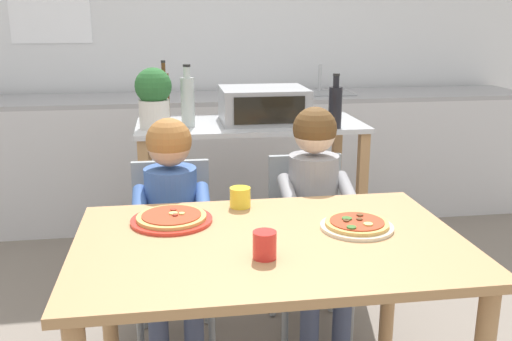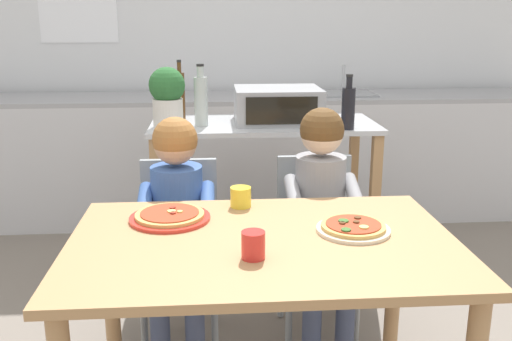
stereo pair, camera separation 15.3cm
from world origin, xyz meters
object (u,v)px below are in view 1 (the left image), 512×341
toaster_oven (264,105)px  drinking_cup_red (265,245)px  child_in_grey_shirt (316,198)px  kitchen_island_cart (250,176)px  dining_chair_right (309,231)px  child_in_blue_striped_shirt (172,211)px  pizza_plate_red_rimmed (172,219)px  bottle_slim_sauce (165,96)px  dining_table (270,269)px  potted_herb_plant (154,96)px  pizza_plate_cream (357,225)px  bottle_squat_spirits (188,100)px  bottle_dark_olive_oil (335,106)px  dining_chair_left (173,240)px  drinking_cup_yellow (240,197)px

toaster_oven → drinking_cup_red: size_ratio=5.36×
child_in_grey_shirt → kitchen_island_cart: bearing=106.4°
kitchen_island_cart → dining_chair_right: size_ratio=1.47×
child_in_blue_striped_shirt → pizza_plate_red_rimmed: bearing=-90.0°
bottle_slim_sauce → child_in_blue_striped_shirt: bearing=-88.9°
dining_chair_right → drinking_cup_red: size_ratio=9.67×
child_in_blue_striped_shirt → drinking_cup_red: bearing=-69.0°
dining_table → child_in_blue_striped_shirt: (-0.31, 0.56, 0.02)m
bottle_slim_sauce → potted_herb_plant: (-0.05, -0.21, 0.03)m
pizza_plate_cream → toaster_oven: bearing=95.7°
kitchen_island_cart → dining_table: bearing=-95.2°
dining_table → child_in_grey_shirt: 0.66m
bottle_squat_spirits → drinking_cup_red: (0.17, -1.33, -0.25)m
toaster_oven → pizza_plate_cream: (0.12, -1.22, -0.23)m
bottle_slim_sauce → potted_herb_plant: bottle_slim_sauce is taller
drinking_cup_red → kitchen_island_cart: bearing=83.7°
bottle_squat_spirits → child_in_blue_striped_shirt: bearing=-99.2°
bottle_dark_olive_oil → dining_chair_left: size_ratio=0.34×
bottle_squat_spirits → child_in_grey_shirt: size_ratio=0.30×
toaster_oven → drinking_cup_red: 1.44m
dining_table → bottle_squat_spirits: bearing=100.3°
potted_herb_plant → pizza_plate_cream: bearing=-58.4°
bottle_slim_sauce → drinking_cup_red: bottle_slim_sauce is taller
dining_table → drinking_cup_yellow: size_ratio=15.88×
toaster_oven → potted_herb_plant: potted_herb_plant is taller
pizza_plate_red_rimmed → drinking_cup_yellow: size_ratio=3.61×
dining_table → dining_chair_left: (-0.31, 0.69, -0.16)m
pizza_plate_red_rimmed → drinking_cup_yellow: bearing=25.7°
bottle_slim_sauce → dining_chair_right: (0.64, -0.68, -0.55)m
pizza_plate_red_rimmed → drinking_cup_yellow: (0.26, 0.12, 0.03)m
kitchen_island_cart → drinking_cup_yellow: bearing=-100.4°
potted_herb_plant → dining_table: potted_herb_plant is taller
potted_herb_plant → drinking_cup_yellow: size_ratio=3.81×
bottle_squat_spirits → dining_chair_left: bearing=-101.4°
bottle_slim_sauce → dining_chair_right: bearing=-46.6°
dining_chair_left → dining_table: bearing=-65.4°
toaster_oven → bottle_dark_olive_oil: size_ratio=1.65×
toaster_oven → dining_table: (-0.19, -1.27, -0.35)m
toaster_oven → potted_herb_plant: bearing=-170.5°
bottle_dark_olive_oil → child_in_grey_shirt: bottle_dark_olive_oil is taller
dining_chair_left → dining_chair_right: (0.62, 0.02, 0.00)m
dining_table → drinking_cup_red: 0.21m
bottle_slim_sauce → dining_table: bottle_slim_sauce is taller
bottle_slim_sauce → pizza_plate_red_rimmed: 1.20m
bottle_squat_spirits → pizza_plate_cream: (0.52, -1.14, -0.27)m
dining_chair_right → pizza_plate_red_rimmed: bearing=-141.4°
potted_herb_plant → drinking_cup_red: bearing=-75.5°
child_in_grey_shirt → drinking_cup_red: bearing=-115.6°
dining_chair_left → dining_chair_right: 0.62m
drinking_cup_red → child_in_grey_shirt: bearing=64.4°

